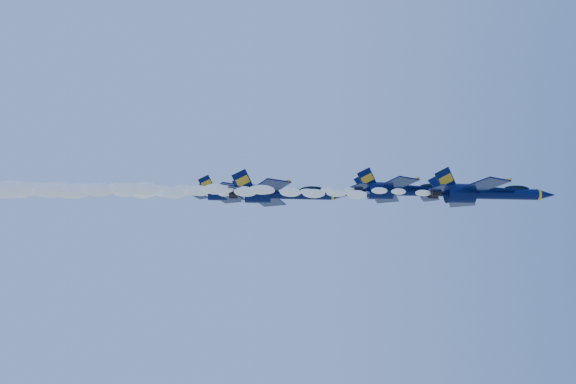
{
  "coord_description": "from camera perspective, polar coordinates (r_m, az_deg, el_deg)",
  "views": [
    {
      "loc": [
        -10.71,
        -75.16,
        131.14
      ],
      "look_at": [
        -5.56,
        0.8,
        153.53
      ],
      "focal_mm": 35.0,
      "sensor_mm": 36.0,
      "label": 1
    }
  ],
  "objects": [
    {
      "name": "smoke_trail_jet_second",
      "position": [
        78.11,
        -16.03,
        0.34
      ],
      "size": [
        61.61,
        2.13,
        1.91
      ],
      "primitive_type": "ellipsoid",
      "color": "white"
    },
    {
      "name": "jet_fourth",
      "position": [
        93.84,
        -5.29,
        -0.13
      ],
      "size": [
        15.16,
        12.44,
        5.63
      ],
      "color": "#060E39"
    },
    {
      "name": "smoke_trail_jet_third",
      "position": [
        85.61,
        -26.99,
        0.03
      ],
      "size": [
        61.61,
        2.29,
        2.06
      ],
      "primitive_type": "ellipsoid",
      "color": "white"
    },
    {
      "name": "smoke_trail_jet_lead",
      "position": [
        68.23,
        -11.08,
        0.09
      ],
      "size": [
        61.61,
        2.17,
        1.95
      ],
      "primitive_type": "ellipsoid",
      "color": "white"
    },
    {
      "name": "jet_third",
      "position": [
        78.9,
        -0.65,
        -0.15
      ],
      "size": [
        16.94,
        13.89,
        6.29
      ],
      "color": "#060E39"
    },
    {
      "name": "smoke_trail_jet_fourth",
      "position": [
        101.8,
        -26.77,
        0.03
      ],
      "size": [
        61.61,
        2.05,
        1.85
      ],
      "primitive_type": "ellipsoid",
      "color": "white"
    },
    {
      "name": "jet_second",
      "position": [
        79.25,
        11.54,
        0.15
      ],
      "size": [
        15.69,
        12.87,
        5.83
      ],
      "color": "#060E39"
    },
    {
      "name": "jet_lead",
      "position": [
        73.71,
        19.37,
        -0.11
      ],
      "size": [
        16.0,
        13.12,
        5.95
      ],
      "color": "#060E39"
    }
  ]
}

